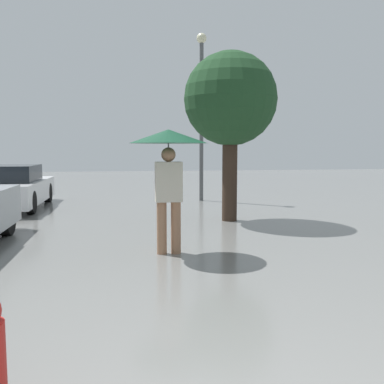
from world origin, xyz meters
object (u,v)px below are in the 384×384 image
object	(u,v)px
street_lamp	(201,100)
parked_car_farthest	(8,188)
tree	(230,101)
pedestrian	(168,152)

from	to	relation	value
street_lamp	parked_car_farthest	bearing A→B (deg)	-171.12
parked_car_farthest	street_lamp	distance (m)	5.97
street_lamp	tree	bearing A→B (deg)	-90.94
parked_car_farthest	tree	xyz separation A→B (m)	(5.30, -2.87, 2.06)
pedestrian	street_lamp	world-z (taller)	street_lamp
tree	street_lamp	xyz separation A→B (m)	(0.06, 3.71, 0.44)
parked_car_farthest	street_lamp	world-z (taller)	street_lamp
parked_car_farthest	street_lamp	bearing A→B (deg)	8.88
tree	street_lamp	size ratio (longest dim) A/B	0.73
parked_car_farthest	tree	size ratio (longest dim) A/B	1.06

